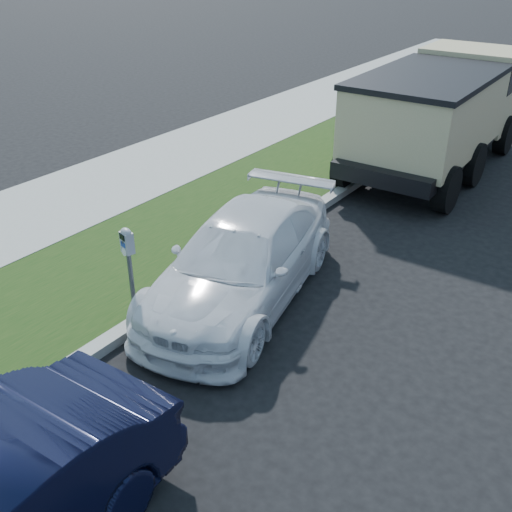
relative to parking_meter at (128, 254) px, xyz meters
The scene contains 5 objects.
ground 2.95m from the parking_meter, ahead, with size 120.00×120.00×0.00m, color black.
streetside 3.85m from the parking_meter, 141.66° to the left, with size 6.12×50.00×0.15m.
parking_meter is the anchor object (origin of this frame).
white_wagon 1.86m from the parking_meter, 61.95° to the left, with size 1.88×4.62×1.34m, color silver.
dump_truck 9.28m from the parking_meter, 83.63° to the left, with size 2.74×6.55×2.54m.
Camera 1 is at (3.08, -5.19, 5.19)m, focal length 42.00 mm.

